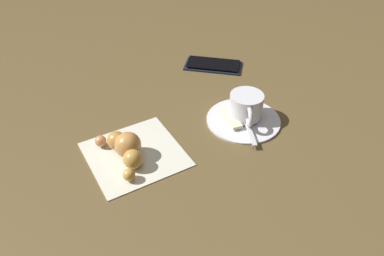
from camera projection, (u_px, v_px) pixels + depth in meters
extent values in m
plane|color=brown|center=(186.00, 135.00, 0.73)|extent=(1.80, 1.80, 0.00)
cylinder|color=white|center=(243.00, 119.00, 0.76)|extent=(0.15, 0.15, 0.01)
cylinder|color=white|center=(246.00, 105.00, 0.75)|extent=(0.07, 0.07, 0.05)
cylinder|color=#44250D|center=(246.00, 104.00, 0.75)|extent=(0.05, 0.05, 0.00)
torus|color=white|center=(249.00, 117.00, 0.72)|extent=(0.02, 0.04, 0.04)
cube|color=silver|center=(249.00, 128.00, 0.73)|extent=(0.03, 0.11, 0.00)
ellipsoid|color=silver|center=(241.00, 107.00, 0.78)|extent=(0.02, 0.03, 0.01)
cube|color=beige|center=(230.00, 118.00, 0.75)|extent=(0.03, 0.07, 0.01)
cube|color=silver|center=(135.00, 154.00, 0.68)|extent=(0.20, 0.20, 0.00)
ellipsoid|color=gold|center=(129.00, 175.00, 0.63)|extent=(0.03, 0.03, 0.02)
ellipsoid|color=#C09041|center=(133.00, 159.00, 0.65)|extent=(0.04, 0.04, 0.03)
ellipsoid|color=#CD8C49|center=(128.00, 145.00, 0.67)|extent=(0.06, 0.06, 0.05)
ellipsoid|color=#C18942|center=(116.00, 140.00, 0.68)|extent=(0.05, 0.05, 0.03)
ellipsoid|color=tan|center=(101.00, 141.00, 0.69)|extent=(0.02, 0.02, 0.02)
cube|color=#171F2F|center=(213.00, 65.00, 0.93)|extent=(0.15, 0.12, 0.01)
cube|color=black|center=(213.00, 63.00, 0.93)|extent=(0.14, 0.11, 0.00)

